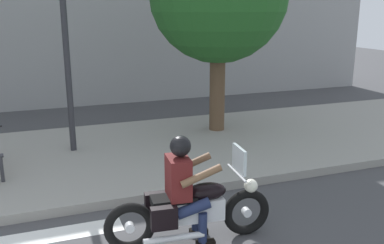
{
  "coord_description": "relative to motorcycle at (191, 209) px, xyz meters",
  "views": [
    {
      "loc": [
        0.44,
        -3.07,
        2.92
      ],
      "look_at": [
        2.9,
        3.54,
        1.05
      ],
      "focal_mm": 40.38,
      "sensor_mm": 36.0,
      "label": 1
    }
  ],
  "objects": [
    {
      "name": "sidewalk",
      "position": [
        -2.16,
        3.5,
        -0.38
      ],
      "size": [
        24.0,
        4.4,
        0.15
      ],
      "primitive_type": "cube",
      "color": "gray",
      "rests_on": "ground"
    },
    {
      "name": "crosswalk_stripe_5",
      "position": [
        -2.14,
        0.8,
        -0.46
      ],
      "size": [
        2.8,
        0.4,
        0.01
      ],
      "primitive_type": "cube",
      "color": "white",
      "rests_on": "ground"
    },
    {
      "name": "motorcycle",
      "position": [
        0.0,
        0.0,
        0.0
      ],
      "size": [
        2.17,
        0.69,
        1.23
      ],
      "color": "black",
      "rests_on": "ground"
    },
    {
      "name": "rider",
      "position": [
        -0.08,
        0.01,
        0.37
      ],
      "size": [
        0.66,
        0.57,
        1.44
      ],
      "color": "#591919",
      "rests_on": "ground"
    },
    {
      "name": "street_lamp",
      "position": [
        -1.08,
        3.9,
        2.2
      ],
      "size": [
        0.28,
        0.28,
        4.39
      ],
      "color": "#2D2D33",
      "rests_on": "ground"
    }
  ]
}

